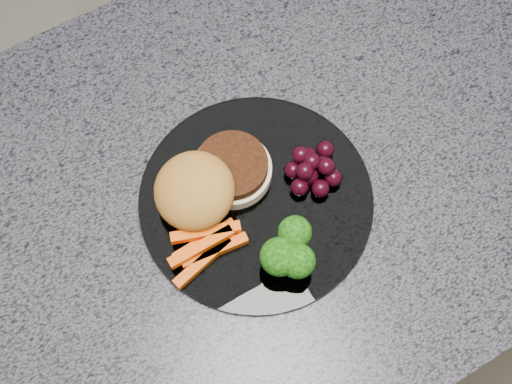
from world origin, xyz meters
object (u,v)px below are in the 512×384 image
island_cabinet (269,279)px  grape_bunch (313,169)px  plate (256,200)px  burger (208,184)px

island_cabinet → grape_bunch: (0.03, -0.03, 0.49)m
plate → burger: size_ratio=1.56×
plate → burger: (-0.04, 0.03, 0.02)m
plate → burger: burger is taller
island_cabinet → plate: size_ratio=4.62×
island_cabinet → burger: 0.50m
island_cabinet → plate: bearing=-146.7°
grape_bunch → island_cabinet: bearing=128.5°
grape_bunch → plate: bearing=175.2°
burger → grape_bunch: size_ratio=2.41×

